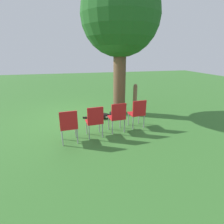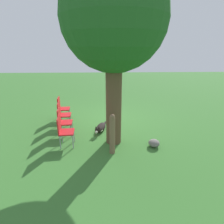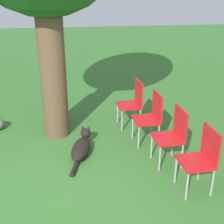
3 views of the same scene
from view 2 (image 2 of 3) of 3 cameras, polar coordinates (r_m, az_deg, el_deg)
ground_plane at (r=6.89m, az=-1.01°, el=-3.45°), size 30.00×30.00×0.00m
oak_tree at (r=4.87m, az=0.67°, el=27.67°), size 2.68×2.68×4.80m
dog at (r=6.19m, az=-3.79°, el=-5.16°), size 0.45×1.18×0.34m
fence_post at (r=4.74m, az=0.10°, el=-7.19°), size 0.15×0.15×1.15m
red_chair_0 at (r=7.33m, az=-16.04°, el=1.62°), size 0.46×0.47×0.92m
red_chair_1 at (r=6.65m, az=-15.92°, el=-0.28°), size 0.46×0.47×0.92m
red_chair_2 at (r=5.97m, az=-15.77°, el=-2.61°), size 0.46×0.47×0.92m
red_chair_3 at (r=5.31m, az=-15.58°, el=-5.54°), size 0.46×0.47×0.92m
garden_rock at (r=5.41m, az=13.54°, el=-9.84°), size 0.33×0.33×0.22m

